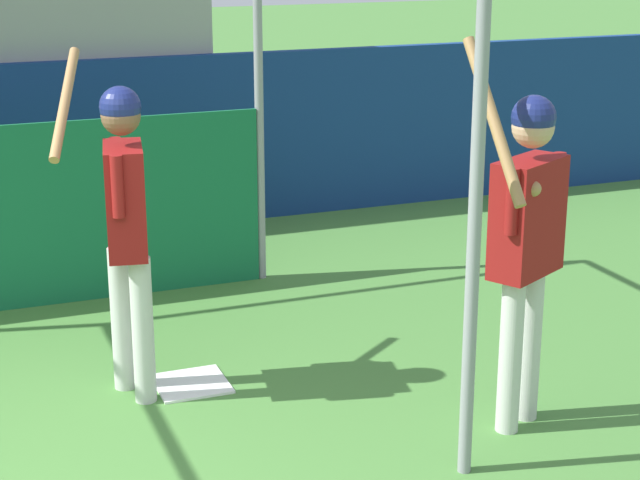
# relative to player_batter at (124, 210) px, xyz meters

# --- Properties ---
(home_plate) EXTENTS (0.44, 0.44, 0.02)m
(home_plate) POSITION_rel_player_batter_xyz_m (0.36, -0.01, -1.15)
(home_plate) COLOR white
(home_plate) RESTS_ON ground
(player_batter) EXTENTS (0.57, 0.99, 2.04)m
(player_batter) POSITION_rel_player_batter_xyz_m (0.00, 0.00, 0.00)
(player_batter) COLOR silver
(player_batter) RESTS_ON ground
(player_waiting) EXTENTS (0.67, 0.67, 2.21)m
(player_waiting) POSITION_rel_player_batter_xyz_m (1.96, -1.21, 0.01)
(player_waiting) COLOR silver
(player_waiting) RESTS_ON ground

